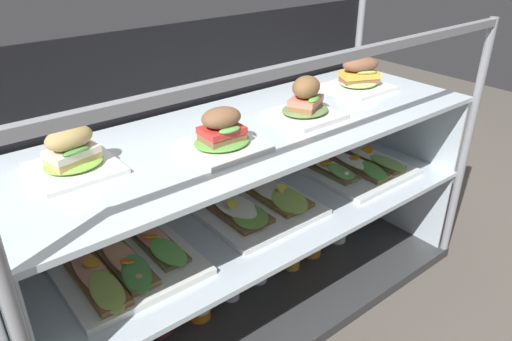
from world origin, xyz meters
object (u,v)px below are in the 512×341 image
at_px(open_sandwich_tray_center, 125,262).
at_px(juice_bottle_front_left_end, 293,250).
at_px(open_sandwich_tray_near_right_corner, 354,166).
at_px(open_sandwich_tray_far_right, 255,204).
at_px(juice_bottle_front_middle, 231,280).
at_px(plated_roll_sandwich_near_left_corner, 222,135).
at_px(plated_roll_sandwich_mid_right, 306,103).
at_px(juice_bottle_back_right, 339,220).
at_px(juice_bottle_tucked_behind, 258,258).
at_px(juice_bottle_front_second, 313,231).
at_px(juice_bottle_back_left, 127,330).
at_px(juice_bottle_near_post, 199,296).
at_px(juice_bottle_back_center, 160,307).
at_px(plated_roll_sandwich_far_right, 72,156).
at_px(plated_roll_sandwich_center, 359,77).

distance_m(open_sandwich_tray_center, juice_bottle_front_left_end, 0.69).
bearing_deg(open_sandwich_tray_near_right_corner, open_sandwich_tray_center, 179.69).
relative_size(open_sandwich_tray_far_right, juice_bottle_front_left_end, 1.94).
distance_m(open_sandwich_tray_far_right, juice_bottle_front_middle, 0.29).
bearing_deg(open_sandwich_tray_far_right, plated_roll_sandwich_near_left_corner, -155.92).
height_order(plated_roll_sandwich_mid_right, juice_bottle_back_right, plated_roll_sandwich_mid_right).
distance_m(juice_bottle_tucked_behind, juice_bottle_front_second, 0.26).
height_order(plated_roll_sandwich_near_left_corner, juice_bottle_back_left, plated_roll_sandwich_near_left_corner).
height_order(open_sandwich_tray_near_right_corner, juice_bottle_near_post, open_sandwich_tray_near_right_corner).
bearing_deg(juice_bottle_tucked_behind, juice_bottle_front_middle, -174.49).
xyz_separation_m(juice_bottle_back_left, juice_bottle_front_middle, (0.38, 0.02, -0.03)).
xyz_separation_m(plated_roll_sandwich_near_left_corner, juice_bottle_front_left_end, (0.35, 0.09, -0.58)).
xyz_separation_m(juice_bottle_front_second, juice_bottle_back_right, (0.14, -0.00, -0.01)).
bearing_deg(juice_bottle_back_right, juice_bottle_front_middle, -179.92).
xyz_separation_m(juice_bottle_near_post, juice_bottle_back_right, (0.66, 0.01, 0.00)).
bearing_deg(juice_bottle_front_middle, juice_bottle_front_left_end, -2.20).
bearing_deg(juice_bottle_back_left, juice_bottle_back_center, 12.59).
bearing_deg(juice_bottle_front_middle, plated_roll_sandwich_near_left_corner, -129.92).
height_order(plated_roll_sandwich_mid_right, juice_bottle_tucked_behind, plated_roll_sandwich_mid_right).
distance_m(plated_roll_sandwich_far_right, juice_bottle_near_post, 0.64).
height_order(plated_roll_sandwich_near_left_corner, open_sandwich_tray_near_right_corner, plated_roll_sandwich_near_left_corner).
distance_m(plated_roll_sandwich_near_left_corner, juice_bottle_back_center, 0.59).
distance_m(open_sandwich_tray_far_right, juice_bottle_back_center, 0.43).
bearing_deg(plated_roll_sandwich_center, juice_bottle_front_left_end, -175.80).
distance_m(plated_roll_sandwich_near_left_corner, juice_bottle_near_post, 0.58).
distance_m(open_sandwich_tray_far_right, juice_bottle_tucked_behind, 0.26).
bearing_deg(juice_bottle_back_center, juice_bottle_back_left, -167.41).
distance_m(plated_roll_sandwich_near_left_corner, open_sandwich_tray_near_right_corner, 0.68).
height_order(open_sandwich_tray_far_right, juice_bottle_front_left_end, open_sandwich_tray_far_right).
height_order(open_sandwich_tray_far_right, juice_bottle_back_center, open_sandwich_tray_far_right).
xyz_separation_m(plated_roll_sandwich_near_left_corner, juice_bottle_back_center, (-0.17, 0.11, -0.56)).
bearing_deg(juice_bottle_front_middle, juice_bottle_near_post, -175.70).
height_order(plated_roll_sandwich_center, open_sandwich_tray_center, plated_roll_sandwich_center).
height_order(open_sandwich_tray_far_right, juice_bottle_front_second, open_sandwich_tray_far_right).
bearing_deg(juice_bottle_back_center, open_sandwich_tray_center, -153.84).
bearing_deg(open_sandwich_tray_center, plated_roll_sandwich_near_left_corner, -12.34).
height_order(open_sandwich_tray_center, juice_bottle_near_post, open_sandwich_tray_center).
bearing_deg(open_sandwich_tray_near_right_corner, juice_bottle_back_left, 178.13).
xyz_separation_m(plated_roll_sandwich_far_right, plated_roll_sandwich_near_left_corner, (0.34, -0.12, -0.00)).
relative_size(open_sandwich_tray_far_right, juice_bottle_front_middle, 1.86).
bearing_deg(open_sandwich_tray_near_right_corner, plated_roll_sandwich_far_right, 176.24).
distance_m(open_sandwich_tray_center, juice_bottle_back_left, 0.25).
bearing_deg(open_sandwich_tray_near_right_corner, juice_bottle_tucked_behind, 171.84).
bearing_deg(plated_roll_sandwich_center, juice_bottle_front_middle, -178.79).
xyz_separation_m(juice_bottle_front_middle, juice_bottle_back_right, (0.53, 0.00, 0.02)).
bearing_deg(plated_roll_sandwich_far_right, juice_bottle_front_middle, -2.39).
height_order(plated_roll_sandwich_far_right, juice_bottle_near_post, plated_roll_sandwich_far_right).
relative_size(plated_roll_sandwich_far_right, plated_roll_sandwich_near_left_corner, 0.99).
bearing_deg(juice_bottle_front_second, open_sandwich_tray_center, -176.79).
height_order(juice_bottle_front_left_end, juice_bottle_back_right, juice_bottle_back_right).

